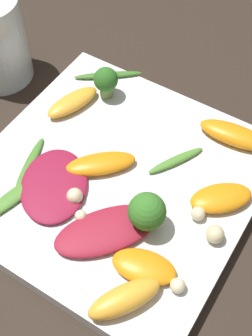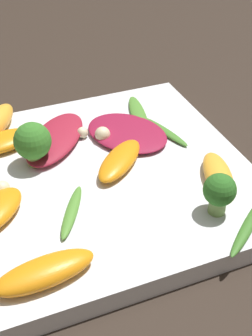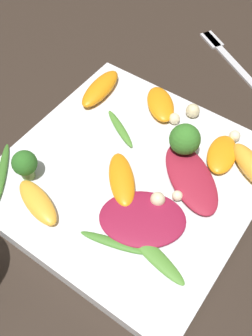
% 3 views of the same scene
% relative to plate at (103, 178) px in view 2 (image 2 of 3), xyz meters
% --- Properties ---
extents(ground_plane, '(2.40, 2.40, 0.00)m').
position_rel_plate_xyz_m(ground_plane, '(0.00, 0.00, -0.01)').
color(ground_plane, '#2D231C').
extents(plate, '(0.29, 0.29, 0.02)m').
position_rel_plate_xyz_m(plate, '(0.00, 0.00, 0.00)').
color(plate, white).
rests_on(plate, ground_plane).
extents(radicchio_leaf_0, '(0.11, 0.10, 0.01)m').
position_rel_plate_xyz_m(radicchio_leaf_0, '(0.06, 0.03, 0.02)').
color(radicchio_leaf_0, maroon).
rests_on(radicchio_leaf_0, plate).
extents(radicchio_leaf_1, '(0.12, 0.11, 0.01)m').
position_rel_plate_xyz_m(radicchio_leaf_1, '(0.05, -0.05, 0.01)').
color(radicchio_leaf_1, maroon).
rests_on(radicchio_leaf_1, plate).
extents(orange_segment_0, '(0.07, 0.07, 0.01)m').
position_rel_plate_xyz_m(orange_segment_0, '(0.00, -0.02, 0.02)').
color(orange_segment_0, orange).
rests_on(orange_segment_0, plate).
extents(orange_segment_1, '(0.05, 0.07, 0.01)m').
position_rel_plate_xyz_m(orange_segment_1, '(0.08, 0.08, 0.02)').
color(orange_segment_1, orange).
rests_on(orange_segment_1, plate).
extents(orange_segment_4, '(0.04, 0.08, 0.02)m').
position_rel_plate_xyz_m(orange_segment_4, '(-0.11, 0.09, 0.02)').
color(orange_segment_4, orange).
rests_on(orange_segment_4, plate).
extents(orange_segment_5, '(0.07, 0.05, 0.02)m').
position_rel_plate_xyz_m(orange_segment_5, '(-0.06, -0.10, 0.02)').
color(orange_segment_5, '#FCAD33').
rests_on(orange_segment_5, plate).
extents(broccoli_floret_0, '(0.04, 0.04, 0.05)m').
position_rel_plate_xyz_m(broccoli_floret_0, '(0.04, 0.06, 0.04)').
color(broccoli_floret_0, '#7A9E51').
rests_on(broccoli_floret_0, plate).
extents(broccoli_floret_1, '(0.03, 0.03, 0.04)m').
position_rel_plate_xyz_m(broccoli_floret_1, '(-0.09, -0.07, 0.03)').
color(broccoli_floret_1, '#7A9E51').
rests_on(broccoli_floret_1, plate).
extents(arugula_sprig_0, '(0.07, 0.04, 0.01)m').
position_rel_plate_xyz_m(arugula_sprig_0, '(-0.05, 0.05, 0.01)').
color(arugula_sprig_0, '#518E33').
rests_on(arugula_sprig_0, plate).
extents(arugula_sprig_1, '(0.06, 0.07, 0.01)m').
position_rel_plate_xyz_m(arugula_sprig_1, '(-0.12, -0.09, 0.01)').
color(arugula_sprig_1, '#3D7528').
rests_on(arugula_sprig_1, plate).
extents(arugula_sprig_2, '(0.09, 0.04, 0.01)m').
position_rel_plate_xyz_m(arugula_sprig_2, '(0.08, -0.07, 0.01)').
color(arugula_sprig_2, '#518E33').
rests_on(arugula_sprig_2, plate).
extents(arugula_sprig_3, '(0.07, 0.03, 0.01)m').
position_rel_plate_xyz_m(arugula_sprig_3, '(0.04, -0.09, 0.01)').
color(arugula_sprig_3, '#47842D').
rests_on(arugula_sprig_3, plate).
extents(macadamia_nut_0, '(0.01, 0.01, 0.01)m').
position_rel_plate_xyz_m(macadamia_nut_0, '(-0.00, 0.10, 0.02)').
color(macadamia_nut_0, beige).
rests_on(macadamia_nut_0, plate).
extents(macadamia_nut_3, '(0.01, 0.01, 0.01)m').
position_rel_plate_xyz_m(macadamia_nut_3, '(0.06, -0.00, 0.02)').
color(macadamia_nut_3, beige).
rests_on(macadamia_nut_3, plate).
extents(macadamia_nut_4, '(0.02, 0.02, 0.02)m').
position_rel_plate_xyz_m(macadamia_nut_4, '(0.05, -0.02, 0.02)').
color(macadamia_nut_4, beige).
rests_on(macadamia_nut_4, plate).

